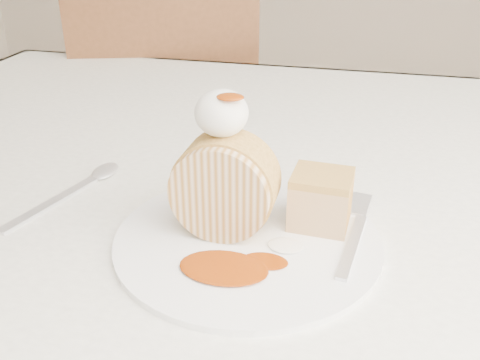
# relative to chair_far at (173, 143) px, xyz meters

# --- Properties ---
(table) EXTENTS (1.40, 0.90, 0.75)m
(table) POSITION_rel_chair_far_xyz_m (0.40, -0.57, 0.16)
(table) COLOR white
(table) RESTS_ON ground
(chair_far) EXTENTS (0.51, 0.51, 0.87)m
(chair_far) POSITION_rel_chair_far_xyz_m (0.00, 0.00, 0.00)
(chair_far) COLOR brown
(chair_far) RESTS_ON ground
(plate) EXTENTS (0.27, 0.27, 0.01)m
(plate) POSITION_rel_chair_far_xyz_m (0.37, -0.77, 0.26)
(plate) COLOR white
(plate) RESTS_ON table
(roulade_slice) EXTENTS (0.10, 0.05, 0.10)m
(roulade_slice) POSITION_rel_chair_far_xyz_m (0.34, -0.76, 0.31)
(roulade_slice) COLOR beige
(roulade_slice) RESTS_ON plate
(cake_chunk) EXTENTS (0.06, 0.06, 0.05)m
(cake_chunk) POSITION_rel_chair_far_xyz_m (0.43, -0.73, 0.28)
(cake_chunk) COLOR tan
(cake_chunk) RESTS_ON plate
(whipped_cream) EXTENTS (0.05, 0.05, 0.04)m
(whipped_cream) POSITION_rel_chair_far_xyz_m (0.34, -0.75, 0.38)
(whipped_cream) COLOR white
(whipped_cream) RESTS_ON roulade_slice
(caramel_drizzle) EXTENTS (0.02, 0.02, 0.01)m
(caramel_drizzle) POSITION_rel_chair_far_xyz_m (0.35, -0.76, 0.40)
(caramel_drizzle) COLOR #893005
(caramel_drizzle) RESTS_ON whipped_cream
(caramel_pool) EXTENTS (0.08, 0.06, 0.00)m
(caramel_pool) POSITION_rel_chair_far_xyz_m (0.36, -0.82, 0.26)
(caramel_pool) COLOR #893005
(caramel_pool) RESTS_ON plate
(fork) EXTENTS (0.04, 0.15, 0.00)m
(fork) POSITION_rel_chair_far_xyz_m (0.46, -0.76, 0.26)
(fork) COLOR silver
(fork) RESTS_ON plate
(spoon) EXTENTS (0.07, 0.17, 0.00)m
(spoon) POSITION_rel_chair_far_xyz_m (0.14, -0.75, 0.26)
(spoon) COLOR silver
(spoon) RESTS_ON table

